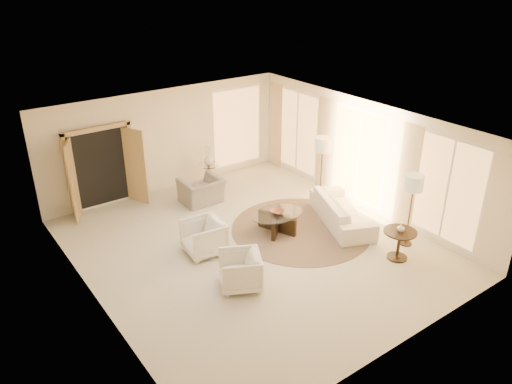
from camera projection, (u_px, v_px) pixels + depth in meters
room at (252, 190)px, 10.62m from camera, size 7.04×8.04×2.83m
windows_right at (361, 157)px, 12.55m from camera, size 0.10×6.40×2.40m
window_back_corner at (238, 127)px, 14.76m from camera, size 1.70×0.10×2.40m
curtains_right at (334, 149)px, 13.20m from camera, size 0.06×5.20×2.60m
french_doors at (103, 169)px, 12.55m from camera, size 1.95×0.66×2.16m
area_rug at (301, 229)px, 11.95m from camera, size 4.26×4.26×0.01m
sofa at (342, 211)px, 12.09m from camera, size 1.70×2.44×0.66m
armchair_left at (204, 236)px, 10.83m from camera, size 0.85×0.90×0.84m
armchair_right at (240, 269)px, 9.70m from camera, size 1.01×1.03×0.80m
accent_chair at (201, 187)px, 13.07m from camera, size 1.04×0.68×0.91m
coffee_table at (277, 220)px, 11.72m from camera, size 1.60×1.60×0.49m
end_table at (399, 240)px, 10.61m from camera, size 0.70×0.70×0.66m
side_table at (209, 173)px, 14.04m from camera, size 0.57×0.57×0.67m
floor_lamp_near at (323, 147)px, 12.80m from camera, size 0.42×0.42×1.74m
floor_lamp_far at (414, 186)px, 10.73m from camera, size 0.41×0.41×1.69m
bowl at (277, 212)px, 11.63m from camera, size 0.38×0.38×0.08m
end_vase at (401, 228)px, 10.49m from camera, size 0.18×0.18×0.17m
side_vase at (208, 160)px, 13.87m from camera, size 0.34×0.34×0.27m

